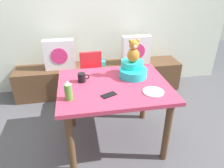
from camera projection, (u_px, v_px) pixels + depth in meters
name	position (u px, v px, depth m)	size (l,w,h in m)	color
ground_plane	(114.00, 140.00, 2.45)	(8.00, 8.00, 0.00)	#4C4C51
back_wall	(96.00, 7.00, 3.13)	(4.40, 0.10, 2.60)	silver
window_bench	(100.00, 78.00, 3.39)	(2.60, 0.44, 0.46)	brown
pillow_floral_left	(59.00, 55.00, 3.07)	(0.44, 0.15, 0.44)	silver
pillow_floral_right	(136.00, 50.00, 3.26)	(0.44, 0.15, 0.44)	silver
book_stack	(99.00, 63.00, 3.27)	(0.20, 0.14, 0.07)	#41C8C5
dining_table	(114.00, 94.00, 2.16)	(1.11, 0.90, 0.74)	#B73351
highchair	(92.00, 74.00, 2.85)	(0.34, 0.46, 0.79)	red
infant_seat_teal	(133.00, 70.00, 2.25)	(0.30, 0.33, 0.16)	#1EC7C5
teddy_bear	(134.00, 52.00, 2.15)	(0.13, 0.12, 0.25)	#B27829
ketchup_bottle	(68.00, 91.00, 1.81)	(0.07, 0.07, 0.18)	#4C8C33
coffee_mug	(82.00, 78.00, 2.13)	(0.12, 0.08, 0.09)	black
dinner_plate_near	(153.00, 92.00, 1.96)	(0.20, 0.20, 0.01)	white
cell_phone	(109.00, 95.00, 1.91)	(0.07, 0.14, 0.01)	black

